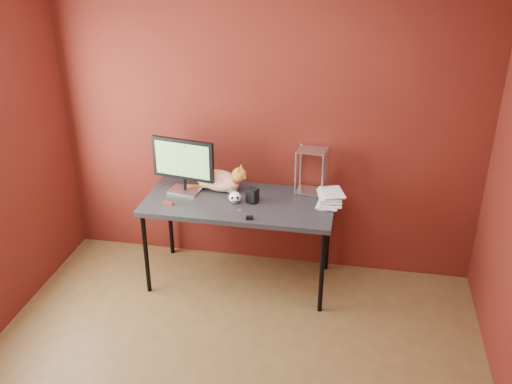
% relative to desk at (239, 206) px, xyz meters
% --- Properties ---
extents(room, '(3.52, 3.52, 2.61)m').
position_rel_desk_xyz_m(room, '(0.15, -1.37, 0.75)').
color(room, '#4F371B').
rests_on(room, ground).
extents(desk, '(1.50, 0.70, 0.75)m').
position_rel_desk_xyz_m(desk, '(0.00, 0.00, 0.00)').
color(desk, black).
rests_on(desk, ground).
extents(monitor, '(0.52, 0.21, 0.45)m').
position_rel_desk_xyz_m(monitor, '(-0.47, 0.07, 0.30)').
color(monitor, silver).
rests_on(monitor, desk).
extents(cat, '(0.54, 0.28, 0.25)m').
position_rel_desk_xyz_m(cat, '(-0.20, 0.16, 0.14)').
color(cat, orange).
rests_on(cat, desk).
extents(skull_mug, '(0.10, 0.10, 0.09)m').
position_rel_desk_xyz_m(skull_mug, '(-0.02, -0.05, 0.10)').
color(skull_mug, white).
rests_on(skull_mug, desk).
extents(speaker, '(0.10, 0.10, 0.11)m').
position_rel_desk_xyz_m(speaker, '(0.11, -0.01, 0.10)').
color(speaker, black).
rests_on(speaker, desk).
extents(book_stack, '(0.23, 0.27, 1.14)m').
position_rel_desk_xyz_m(book_stack, '(0.63, 0.07, 0.62)').
color(book_stack, beige).
rests_on(book_stack, desk).
extents(wire_rack, '(0.24, 0.20, 0.38)m').
position_rel_desk_xyz_m(wire_rack, '(0.54, 0.26, 0.24)').
color(wire_rack, silver).
rests_on(wire_rack, desk).
extents(pocket_knife, '(0.09, 0.05, 0.02)m').
position_rel_desk_xyz_m(pocket_knife, '(-0.53, -0.16, 0.06)').
color(pocket_knife, maroon).
rests_on(pocket_knife, desk).
extents(black_gadget, '(0.06, 0.04, 0.03)m').
position_rel_desk_xyz_m(black_gadget, '(0.14, -0.29, 0.06)').
color(black_gadget, black).
rests_on(black_gadget, desk).
extents(washer, '(0.04, 0.04, 0.00)m').
position_rel_desk_xyz_m(washer, '(0.04, -0.16, 0.05)').
color(washer, silver).
rests_on(washer, desk).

